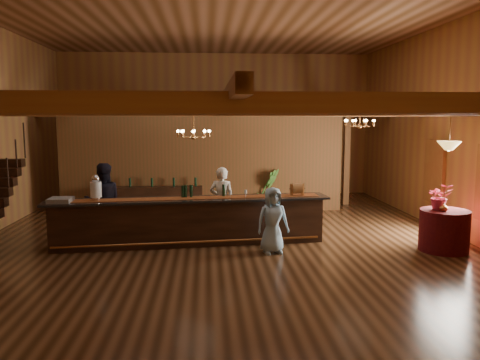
{
  "coord_description": "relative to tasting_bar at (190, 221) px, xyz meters",
  "views": [
    {
      "loc": [
        -0.36,
        -11.47,
        3.0
      ],
      "look_at": [
        0.48,
        0.45,
        1.43
      ],
      "focal_mm": 35.0,
      "sensor_mm": 36.0,
      "label": 1
    }
  ],
  "objects": [
    {
      "name": "wall_back",
      "position": [
        0.78,
        7.45,
        2.18
      ],
      "size": [
        12.0,
        0.1,
        5.5
      ],
      "primitive_type": "cube",
      "color": "#A67436",
      "rests_on": "floor"
    },
    {
      "name": "pendant_lamp",
      "position": [
        5.79,
        -0.98,
        1.84
      ],
      "size": [
        0.52,
        0.52,
        0.9
      ],
      "color": "#AB6D37",
      "rests_on": "beam_grid"
    },
    {
      "name": "chandelier_right",
      "position": [
        4.4,
        1.0,
        2.33
      ],
      "size": [
        0.8,
        0.8,
        0.46
      ],
      "color": "#AB6D37",
      "rests_on": "beam_grid"
    },
    {
      "name": "floor",
      "position": [
        0.78,
        0.45,
        -0.57
      ],
      "size": [
        14.0,
        14.0,
        0.0
      ],
      "primitive_type": "plane",
      "color": "brown",
      "rests_on": "ground"
    },
    {
      "name": "table_flowers",
      "position": [
        5.69,
        -0.89,
        0.68
      ],
      "size": [
        0.6,
        0.54,
        0.6
      ],
      "primitive_type": "imported",
      "rotation": [
        0.0,
        0.0,
        -0.15
      ],
      "color": "#D43358",
      "rests_on": "round_table"
    },
    {
      "name": "partition_wall",
      "position": [
        0.28,
        3.95,
        0.98
      ],
      "size": [
        9.0,
        0.18,
        3.1
      ],
      "primitive_type": "cube",
      "color": "brown",
      "rests_on": "floor"
    },
    {
      "name": "support_posts",
      "position": [
        0.78,
        -0.05,
        1.03
      ],
      "size": [
        9.2,
        10.2,
        3.2
      ],
      "color": "olive",
      "rests_on": "floor"
    },
    {
      "name": "backbar_shelf",
      "position": [
        -1.31,
        3.65,
        -0.13
      ],
      "size": [
        3.15,
        0.65,
        0.88
      ],
      "primitive_type": "cube",
      "rotation": [
        0.0,
        0.0,
        0.05
      ],
      "color": "#371D10",
      "rests_on": "floor"
    },
    {
      "name": "bar_bottle_0",
      "position": [
        -0.17,
        0.11,
        0.7
      ],
      "size": [
        0.07,
        0.07,
        0.3
      ],
      "primitive_type": "cylinder",
      "color": "black",
      "rests_on": "tasting_bar"
    },
    {
      "name": "bartender",
      "position": [
        0.79,
        0.83,
        0.32
      ],
      "size": [
        0.74,
        0.58,
        1.78
      ],
      "primitive_type": "imported",
      "rotation": [
        0.0,
        0.0,
        2.88
      ],
      "color": "white",
      "rests_on": "floor"
    },
    {
      "name": "wall_right",
      "position": [
        6.78,
        0.45,
        2.18
      ],
      "size": [
        0.1,
        14.0,
        5.5
      ],
      "primitive_type": "cube",
      "color": "#A67436",
      "rests_on": "floor"
    },
    {
      "name": "bar_bottle_2",
      "position": [
        0.03,
        0.13,
        0.7
      ],
      "size": [
        0.07,
        0.07,
        0.3
      ],
      "primitive_type": "cylinder",
      "color": "black",
      "rests_on": "tasting_bar"
    },
    {
      "name": "tasting_bar",
      "position": [
        0.0,
        0.0,
        0.0
      ],
      "size": [
        6.75,
        1.44,
        1.13
      ],
      "rotation": [
        0.0,
        0.0,
        0.09
      ],
      "color": "#371D10",
      "rests_on": "floor"
    },
    {
      "name": "floor_plant",
      "position": [
        2.39,
        3.8,
        0.13
      ],
      "size": [
        0.93,
        0.84,
        1.4
      ],
      "primitive_type": "imported",
      "rotation": [
        0.0,
        0.0,
        0.34
      ],
      "color": "#396F26",
      "rests_on": "floor"
    },
    {
      "name": "chandelier_left",
      "position": [
        0.09,
        0.49,
        2.08
      ],
      "size": [
        0.8,
        0.8,
        0.71
      ],
      "color": "#AB6D37",
      "rests_on": "beam_grid"
    },
    {
      "name": "bar_bottle_1",
      "position": [
        -0.11,
        0.12,
        0.7
      ],
      "size": [
        0.07,
        0.07,
        0.3
      ],
      "primitive_type": "cylinder",
      "color": "black",
      "rests_on": "tasting_bar"
    },
    {
      "name": "glass_rack_tray",
      "position": [
        -2.91,
        -0.31,
        0.6
      ],
      "size": [
        0.5,
        0.5,
        0.1
      ],
      "primitive_type": "cube",
      "color": "gray",
      "rests_on": "tasting_bar"
    },
    {
      "name": "bar_bottle_3",
      "position": [
        0.81,
        0.2,
        0.7
      ],
      "size": [
        0.07,
        0.07,
        0.3
      ],
      "primitive_type": "cylinder",
      "color": "black",
      "rests_on": "tasting_bar"
    },
    {
      "name": "staff_second",
      "position": [
        -2.19,
        0.71,
        0.39
      ],
      "size": [
        1.09,
        0.95,
        1.91
      ],
      "primitive_type": "imported",
      "rotation": [
        0.0,
        0.0,
        3.42
      ],
      "color": "black",
      "rests_on": "floor"
    },
    {
      "name": "table_vase",
      "position": [
        5.68,
        -1.11,
        0.53
      ],
      "size": [
        0.17,
        0.17,
        0.3
      ],
      "primitive_type": "imported",
      "rotation": [
        0.0,
        0.0,
        0.15
      ],
      "color": "#AB6D37",
      "rests_on": "round_table"
    },
    {
      "name": "beam_grid",
      "position": [
        0.78,
        0.96,
        2.67
      ],
      "size": [
        11.9,
        13.9,
        0.39
      ],
      "color": "olive",
      "rests_on": "wall_left"
    },
    {
      "name": "guest",
      "position": [
        1.87,
        -0.86,
        0.18
      ],
      "size": [
        0.8,
        0.6,
        1.49
      ],
      "primitive_type": "imported",
      "rotation": [
        0.0,
        0.0,
        0.18
      ],
      "color": "#91BDD9",
      "rests_on": "floor"
    },
    {
      "name": "beverage_dispenser",
      "position": [
        -2.16,
        -0.14,
        0.84
      ],
      "size": [
        0.26,
        0.26,
        0.6
      ],
      "color": "silver",
      "rests_on": "tasting_bar"
    },
    {
      "name": "backroom_boxes",
      "position": [
        0.49,
        5.95,
        -0.04
      ],
      "size": [
        4.1,
        0.6,
        1.1
      ],
      "color": "#371D10",
      "rests_on": "floor"
    },
    {
      "name": "wall_front",
      "position": [
        0.78,
        -6.55,
        2.18
      ],
      "size": [
        12.0,
        0.1,
        5.5
      ],
      "primitive_type": "cube",
      "color": "#A67436",
      "rests_on": "floor"
    },
    {
      "name": "window_right_back",
      "position": [
        6.73,
        1.45,
        0.98
      ],
      "size": [
        0.12,
        1.05,
        1.75
      ],
      "primitive_type": "cube",
      "color": "white",
      "rests_on": "wall_right"
    },
    {
      "name": "round_table",
      "position": [
        5.79,
        -0.98,
        -0.1
      ],
      "size": [
        1.09,
        1.09,
        0.94
      ],
      "primitive_type": "cylinder",
      "color": "#3B060E",
      "rests_on": "floor"
    },
    {
      "name": "raffle_drum",
      "position": [
        2.61,
        0.18,
        0.73
      ],
      "size": [
        0.34,
        0.24,
        0.3
      ],
      "color": "#9D6237",
      "rests_on": "tasting_bar"
    },
    {
      "name": "ceiling",
      "position": [
        0.78,
        0.45,
        4.93
      ],
      "size": [
        14.0,
        14.0,
        0.0
      ],
      "primitive_type": "plane",
      "rotation": [
        3.14,
        0.0,
        0.0
      ],
      "color": "#9E6645",
      "rests_on": "wall_back"
    }
  ]
}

